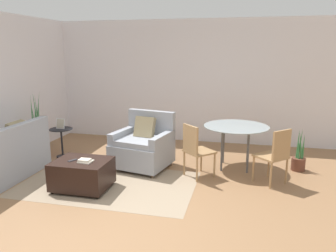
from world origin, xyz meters
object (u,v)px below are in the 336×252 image
side_table (62,137)px  dining_table (236,131)px  dining_chair_near_left (195,148)px  tv_remote_primary (73,160)px  potted_plant_small (299,159)px  armchair (143,147)px  dining_chair_near_right (276,153)px  book_stack (85,161)px  potted_plant (38,141)px  picture_frame (60,124)px  ottoman (82,173)px

side_table → dining_table: bearing=2.6°
dining_chair_near_left → tv_remote_primary: bearing=-152.8°
tv_remote_primary → dining_table: size_ratio=0.13×
tv_remote_primary → potted_plant_small: bearing=25.4°
armchair → dining_chair_near_left: size_ratio=1.21×
armchair → side_table: armchair is taller
dining_chair_near_right → book_stack: bearing=-161.8°
potted_plant → picture_frame: 0.65m
tv_remote_primary → picture_frame: bearing=126.3°
ottoman → picture_frame: picture_frame is taller
book_stack → tv_remote_primary: book_stack is taller
armchair → dining_table: (1.62, 0.33, 0.31)m
potted_plant_small → potted_plant: bearing=-176.9°
side_table → picture_frame: picture_frame is taller
ottoman → potted_plant: (-1.66, 1.33, 0.05)m
potted_plant → dining_chair_near_left: bearing=-8.4°
armchair → dining_table: armchair is taller
ottoman → dining_chair_near_left: dining_chair_near_left is taller
picture_frame → dining_chair_near_right: dining_chair_near_right is taller
book_stack → side_table: bearing=131.4°
dining_table → potted_plant_small: dining_table is taller
armchair → potted_plant: (-2.26, 0.17, -0.08)m
side_table → dining_chair_near_left: 2.77m
book_stack → picture_frame: (-1.22, 1.38, 0.20)m
potted_plant_small → dining_table: bearing=-173.6°
tv_remote_primary → ottoman: bearing=15.3°
ottoman → dining_chair_near_right: size_ratio=0.91×
book_stack → dining_table: (2.14, 1.54, 0.21)m
book_stack → potted_plant_small: size_ratio=0.28×
side_table → potted_plant: bearing=179.8°
ottoman → dining_chair_near_right: dining_chair_near_right is taller
book_stack → dining_table: bearing=35.7°
picture_frame → potted_plant_small: (4.46, 0.28, -0.47)m
dining_chair_near_left → potted_plant_small: size_ratio=1.22×
potted_plant → side_table: 0.54m
armchair → potted_plant_small: size_ratio=1.47×
ottoman → dining_table: 2.71m
armchair → picture_frame: 1.77m
dining_chair_near_left → ottoman: bearing=-151.9°
armchair → dining_table: 1.68m
tv_remote_primary → picture_frame: size_ratio=0.76×
book_stack → dining_table: size_ratio=0.18×
picture_frame → potted_plant_small: 4.49m
ottoman → side_table: size_ratio=1.43×
book_stack → side_table: side_table is taller
potted_plant → picture_frame: (0.53, -0.00, 0.37)m
book_stack → potted_plant: size_ratio=0.16×
picture_frame → dining_chair_near_left: bearing=-9.9°
book_stack → dining_chair_near_left: dining_chair_near_left is taller
armchair → side_table: 1.75m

